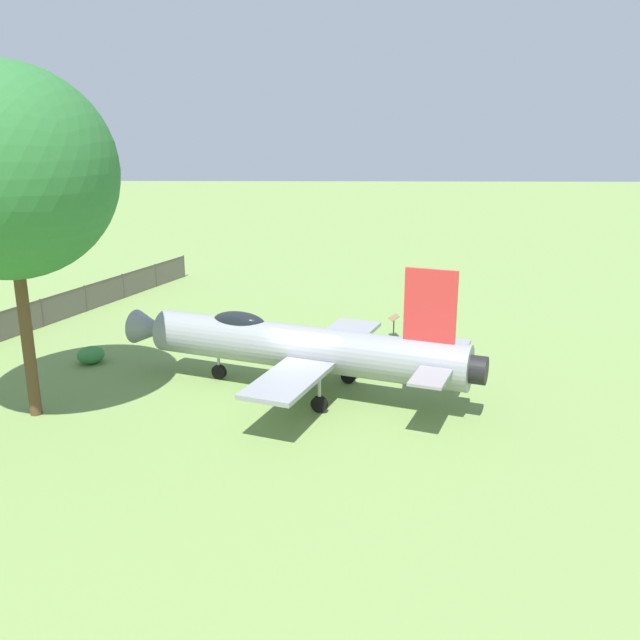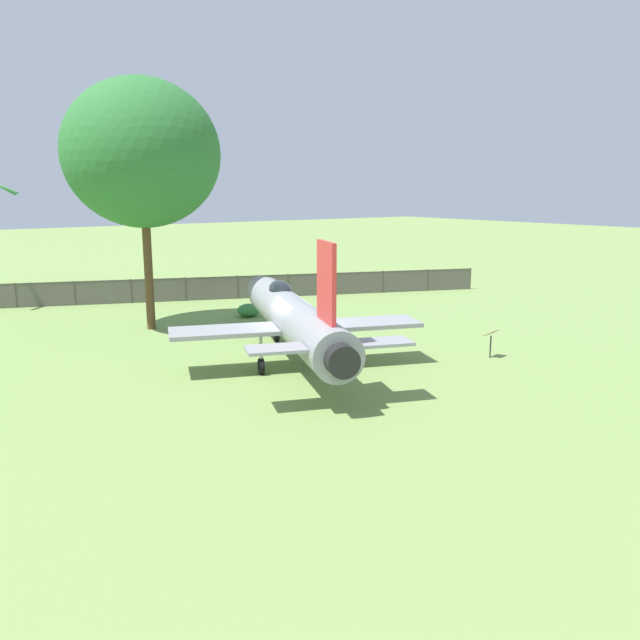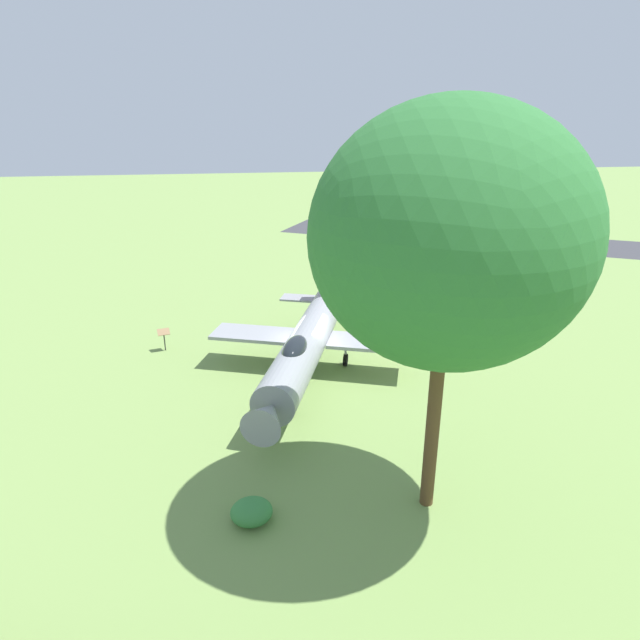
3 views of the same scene
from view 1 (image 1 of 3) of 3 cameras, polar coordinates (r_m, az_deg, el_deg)
name	(u,v)px [view 1 (image 1 of 3)]	position (r m, az deg, el deg)	size (l,w,h in m)	color
ground_plane	(304,392)	(25.97, -1.32, -6.04)	(200.00, 200.00, 0.00)	#75934C
display_jet	(295,346)	(25.49, -2.10, -2.15)	(13.74, 9.56, 5.11)	gray
shade_tree	(7,173)	(24.21, -24.72, 11.13)	(6.95, 7.26, 11.72)	brown
shrub_near_fence	(91,355)	(30.54, -18.60, -2.78)	(1.12, 1.24, 0.70)	#387F3D
info_plaque	(394,321)	(32.30, 6.20, -0.06)	(0.52, 0.67, 1.14)	#333333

